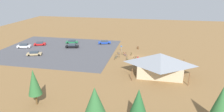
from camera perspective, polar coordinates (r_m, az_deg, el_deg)
The scene contains 26 objects.
ground at distance 64.41m, azimuth 6.68°, elevation -0.22°, with size 160.00×160.00×0.00m, color olive.
parking_lot_asphalt at distance 73.38m, azimuth -15.19°, elevation 1.68°, with size 39.99×33.48×0.05m, color #4C4C51.
bike_pavilion at distance 51.07m, azimuth 13.50°, elevation -1.96°, with size 13.17×9.43×5.87m.
trash_bin at distance 72.52m, azimuth 7.40°, elevation 2.35°, with size 0.60×0.60×0.90m, color brown.
lot_sign at distance 68.84m, azimuth 2.68°, elevation 2.41°, with size 0.56×0.08×2.20m.
pine_center at distance 32.47m, azimuth 7.58°, elevation -12.87°, with size 2.85×2.85×6.39m.
pine_west at distance 35.69m, azimuth 28.81°, elevation -11.28°, with size 2.86×2.86×7.35m.
pine_far_east at distance 39.71m, azimuth -21.40°, elevation -7.00°, with size 2.50×2.50×7.19m.
pine_far_west at distance 30.06m, azimuth -4.92°, elevation -13.11°, with size 3.70×3.70×7.73m.
bicycle_blue_lone_east at distance 66.07m, azimuth 1.91°, elevation 0.73°, with size 1.18×1.23×0.80m.
bicycle_teal_yard_front at distance 61.91m, azimuth 1.08°, elevation -0.51°, with size 0.70×1.74×0.91m.
bicycle_purple_near_sign at distance 64.46m, azimuth 3.87°, elevation 0.23°, with size 1.33×1.11×0.83m.
bicycle_white_mid_cluster at distance 60.62m, azimuth 18.43°, elevation -2.00°, with size 0.48×1.74×0.81m.
bicycle_green_by_bin at distance 60.88m, azimuth 4.38°, elevation -0.94°, with size 1.14×1.34×0.87m.
bicycle_orange_edge_south at distance 60.18m, azimuth 13.47°, elevation -1.69°, with size 1.67×0.60×0.78m.
bicycle_silver_front_row at distance 63.56m, azimuth 1.49°, elevation -0.00°, with size 1.65×0.48×0.83m.
bicycle_red_yard_center at distance 66.04m, azimuth 3.46°, elevation 0.73°, with size 1.77×0.48×0.84m.
bicycle_black_yard_right at distance 63.11m, azimuth 6.89°, elevation -0.29°, with size 1.71×0.49×0.84m.
bicycle_yellow_near_porch at distance 65.78m, azimuth 5.52°, elevation 0.60°, with size 0.48×1.76×0.91m.
car_green_by_curb at distance 80.68m, azimuth -11.37°, elevation 4.05°, with size 4.94×2.65×1.33m.
car_tan_end_stall at distance 69.76m, azimuth -21.30°, elevation 0.70°, with size 4.96×3.01×1.31m.
car_white_front_row at distance 80.01m, azimuth -23.82°, elevation 2.68°, with size 5.07×2.90×1.43m.
car_blue_inner_stall at distance 78.32m, azimuth -2.18°, elevation 3.96°, with size 5.07×3.08×1.29m.
car_red_mid_lot at distance 81.08m, azimuth -19.92°, elevation 3.34°, with size 4.64×3.33×1.34m.
car_black_aisle_side at distance 74.65m, azimuth -11.32°, elevation 2.87°, with size 4.98×2.79×1.45m.
visitor_near_lot at distance 60.54m, azimuth 7.39°, elevation -0.65°, with size 0.39×0.40×1.69m.
Camera 1 is at (-4.53, 60.63, 21.27)m, focal length 32.01 mm.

